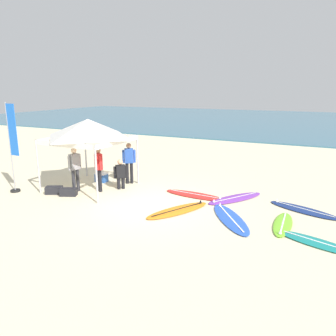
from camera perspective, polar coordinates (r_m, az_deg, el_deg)
The scene contains 18 objects.
ground_plane at distance 11.06m, azimuth -3.50°, elevation -6.70°, with size 80.00×80.00×0.00m, color beige.
sea at distance 42.32m, azimuth 18.94°, elevation 7.90°, with size 80.00×36.00×0.10m, color #386B84.
canopy_tent at distance 12.87m, azimuth -13.86°, elevation 6.79°, with size 2.83×2.83×2.75m.
surfboard_red at distance 12.08m, azimuth 4.80°, elevation -4.75°, with size 2.43×0.83×0.19m.
surfboard_orange at distance 10.59m, azimuth 1.77°, elevation -7.44°, with size 1.70×2.45×0.19m.
surfboard_blue at distance 10.13m, azimuth 10.93°, elevation -8.71°, with size 1.98×2.44×0.19m.
surfboard_purple at distance 11.94m, azimuth 11.74°, elevation -5.23°, with size 1.86×2.37×0.19m.
surfboard_navy at distance 11.50m, azimuth 22.72°, elevation -6.80°, with size 2.36×1.40×0.19m.
surfboard_teal at distance 9.32m, azimuth 24.84°, elevation -11.86°, with size 2.16×1.18×0.19m.
surfboard_lime at distance 10.12m, azimuth 19.58°, elevation -9.30°, with size 0.56×1.92×0.19m.
person_red at distance 12.63m, azimuth -12.11°, elevation 0.30°, with size 0.46×0.39×1.71m.
person_grey at distance 12.80m, azimuth -16.10°, elevation 0.24°, with size 0.31×0.53×1.71m.
person_blue at distance 13.47m, azimuth -6.88°, elevation 1.35°, with size 0.48×0.38×1.71m.
person_black at distance 12.83m, azimuth -8.36°, elevation -0.85°, with size 0.41×0.42×1.20m.
banner_flag at distance 13.41m, azimuth -25.64°, elevation 2.57°, with size 0.60×0.36×3.40m.
gear_bag_near_tent at distance 13.00m, azimuth -19.44°, elevation -3.69°, with size 0.60×0.32×0.28m, color #232328.
gear_bag_by_pole at distance 12.59m, azimuth -17.12°, elevation -4.06°, with size 0.60×0.32×0.28m, color #232328.
cooler_box at distance 14.09m, azimuth -11.65°, elevation -1.60°, with size 0.50×0.36×0.39m.
Camera 1 is at (5.10, -9.02, 3.87)m, focal length 34.60 mm.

